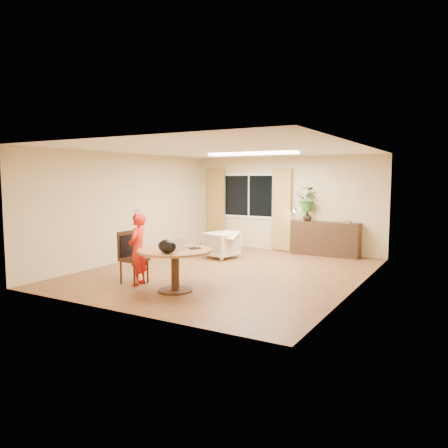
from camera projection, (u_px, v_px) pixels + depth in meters
name	position (u px, v px, depth m)	size (l,w,h in m)	color
floor	(227.00, 272.00, 9.36)	(6.50, 6.50, 0.00)	brown
ceiling	(227.00, 149.00, 9.09)	(6.50, 6.50, 0.00)	white
wall_back	(285.00, 204.00, 12.02)	(5.50, 5.50, 0.00)	#CFB887
wall_left	(128.00, 207.00, 10.59)	(6.50, 6.50, 0.00)	#CFB887
wall_right	(359.00, 217.00, 7.86)	(6.50, 6.50, 0.00)	#CFB887
window	(249.00, 196.00, 12.53)	(1.70, 0.03, 1.30)	white
curtain_left	(216.00, 207.00, 13.03)	(0.55, 0.08, 2.25)	olive
curtain_right	(282.00, 210.00, 11.98)	(0.55, 0.08, 2.25)	olive
ceiling_panel	(252.00, 154.00, 10.13)	(2.20, 0.35, 0.05)	white
dining_table	(175.00, 258.00, 7.70)	(1.32, 1.32, 0.75)	brown
dining_chair	(134.00, 258.00, 8.26)	(0.48, 0.44, 1.00)	black
child	(138.00, 249.00, 8.16)	(0.33, 0.50, 1.36)	red
laptop	(173.00, 243.00, 7.64)	(0.33, 0.22, 0.22)	#B7B7BC
tumbler	(187.00, 244.00, 7.91)	(0.07, 0.07, 0.11)	white
wine_glass	(199.00, 243.00, 7.72)	(0.07, 0.07, 0.20)	white
pot_lid	(195.00, 248.00, 7.76)	(0.23, 0.23, 0.04)	white
handbag	(167.00, 246.00, 7.25)	(0.35, 0.20, 0.23)	black
armchair	(222.00, 245.00, 10.96)	(0.71, 0.73, 0.66)	beige
throw	(229.00, 232.00, 10.77)	(0.45, 0.55, 0.03)	beige
sideboard	(325.00, 239.00, 11.29)	(1.75, 0.43, 0.87)	black
vase	(307.00, 216.00, 11.49)	(0.24, 0.24, 0.25)	black
bouquet	(307.00, 199.00, 11.44)	(0.59, 0.51, 0.66)	#2F6425
book_stack	(347.00, 221.00, 10.98)	(0.20, 0.15, 0.08)	#8A5E46
desk_lamp	(294.00, 214.00, 11.61)	(0.14, 0.14, 0.34)	black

